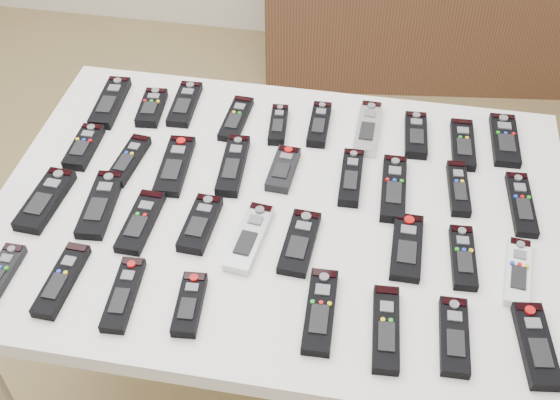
% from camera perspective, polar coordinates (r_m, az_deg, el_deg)
% --- Properties ---
extents(ground, '(4.00, 4.00, 0.00)m').
position_cam_1_polar(ground, '(2.16, -3.96, -15.37)').
color(ground, olive).
rests_on(ground, ground).
extents(table, '(1.25, 0.88, 0.78)m').
position_cam_1_polar(table, '(1.57, 0.00, -2.02)').
color(table, white).
rests_on(table, ground).
extents(sideboard, '(1.49, 0.56, 0.73)m').
position_cam_1_polar(sideboard, '(3.19, 12.59, 15.51)').
color(sideboard, '#432A1B').
rests_on(sideboard, ground).
extents(remote_0, '(0.07, 0.20, 0.02)m').
position_cam_1_polar(remote_0, '(1.85, -13.63, 7.73)').
color(remote_0, black).
rests_on(remote_0, table).
extents(remote_1, '(0.07, 0.14, 0.02)m').
position_cam_1_polar(remote_1, '(1.81, -10.39, 7.40)').
color(remote_1, black).
rests_on(remote_1, table).
extents(remote_2, '(0.06, 0.17, 0.02)m').
position_cam_1_polar(remote_2, '(1.81, -7.75, 7.74)').
color(remote_2, black).
rests_on(remote_2, table).
extents(remote_3, '(0.06, 0.17, 0.02)m').
position_cam_1_polar(remote_3, '(1.75, -3.59, 6.61)').
color(remote_3, black).
rests_on(remote_3, table).
extents(remote_4, '(0.05, 0.14, 0.02)m').
position_cam_1_polar(remote_4, '(1.73, -0.14, 6.14)').
color(remote_4, black).
rests_on(remote_4, table).
extents(remote_5, '(0.05, 0.16, 0.02)m').
position_cam_1_polar(remote_5, '(1.73, 3.21, 6.16)').
color(remote_5, black).
rests_on(remote_5, table).
extents(remote_6, '(0.06, 0.19, 0.02)m').
position_cam_1_polar(remote_6, '(1.73, 7.14, 5.79)').
color(remote_6, '#B7B7BC').
rests_on(remote_6, table).
extents(remote_7, '(0.06, 0.16, 0.02)m').
position_cam_1_polar(remote_7, '(1.73, 10.98, 5.21)').
color(remote_7, black).
rests_on(remote_7, table).
extents(remote_8, '(0.06, 0.17, 0.02)m').
position_cam_1_polar(remote_8, '(1.73, 14.63, 4.40)').
color(remote_8, black).
rests_on(remote_8, table).
extents(remote_9, '(0.07, 0.18, 0.02)m').
position_cam_1_polar(remote_9, '(1.77, 17.80, 4.67)').
color(remote_9, black).
rests_on(remote_9, table).
extents(remote_10, '(0.06, 0.15, 0.02)m').
position_cam_1_polar(remote_10, '(1.72, -15.65, 4.19)').
color(remote_10, black).
rests_on(remote_10, table).
extents(remote_11, '(0.06, 0.17, 0.02)m').
position_cam_1_polar(remote_11, '(1.66, -12.20, 3.19)').
color(remote_11, black).
rests_on(remote_11, table).
extents(remote_12, '(0.07, 0.20, 0.02)m').
position_cam_1_polar(remote_12, '(1.63, -8.54, 2.79)').
color(remote_12, black).
rests_on(remote_12, table).
extents(remote_13, '(0.06, 0.19, 0.02)m').
position_cam_1_polar(remote_13, '(1.61, -3.84, 2.84)').
color(remote_13, black).
rests_on(remote_13, table).
extents(remote_14, '(0.06, 0.14, 0.02)m').
position_cam_1_polar(remote_14, '(1.60, 0.26, 2.53)').
color(remote_14, black).
rests_on(remote_14, table).
extents(remote_15, '(0.05, 0.17, 0.02)m').
position_cam_1_polar(remote_15, '(1.59, 5.79, 1.84)').
color(remote_15, black).
rests_on(remote_15, table).
extents(remote_16, '(0.06, 0.20, 0.02)m').
position_cam_1_polar(remote_16, '(1.58, 9.22, 0.95)').
color(remote_16, black).
rests_on(remote_16, table).
extents(remote_17, '(0.05, 0.17, 0.02)m').
position_cam_1_polar(remote_17, '(1.61, 14.30, 0.93)').
color(remote_17, black).
rests_on(remote_17, table).
extents(remote_18, '(0.06, 0.19, 0.02)m').
position_cam_1_polar(remote_18, '(1.61, 19.02, -0.32)').
color(remote_18, black).
rests_on(remote_18, table).
extents(remote_19, '(0.07, 0.19, 0.02)m').
position_cam_1_polar(remote_19, '(1.61, -18.54, 0.00)').
color(remote_19, black).
rests_on(remote_19, table).
extents(remote_20, '(0.07, 0.20, 0.02)m').
position_cam_1_polar(remote_20, '(1.57, -14.38, -0.33)').
color(remote_20, black).
rests_on(remote_20, table).
extents(remote_21, '(0.06, 0.18, 0.02)m').
position_cam_1_polar(remote_21, '(1.51, -11.26, -1.74)').
color(remote_21, black).
rests_on(remote_21, table).
extents(remote_22, '(0.06, 0.16, 0.02)m').
position_cam_1_polar(remote_22, '(1.49, -6.50, -1.93)').
color(remote_22, black).
rests_on(remote_22, table).
extents(remote_23, '(0.07, 0.19, 0.02)m').
position_cam_1_polar(remote_23, '(1.46, -2.49, -3.06)').
color(remote_23, '#B7B7BC').
rests_on(remote_23, table).
extents(remote_24, '(0.07, 0.17, 0.02)m').
position_cam_1_polar(remote_24, '(1.45, 1.61, -3.47)').
color(remote_24, black).
rests_on(remote_24, table).
extents(remote_25, '(0.06, 0.17, 0.02)m').
position_cam_1_polar(remote_25, '(1.46, 10.27, -3.78)').
color(remote_25, black).
rests_on(remote_25, table).
extents(remote_26, '(0.06, 0.16, 0.02)m').
position_cam_1_polar(remote_26, '(1.47, 14.65, -4.52)').
color(remote_26, black).
rests_on(remote_26, table).
extents(remote_27, '(0.06, 0.17, 0.02)m').
position_cam_1_polar(remote_27, '(1.47, 18.76, -5.58)').
color(remote_27, silver).
rests_on(remote_27, table).
extents(remote_28, '(0.05, 0.15, 0.02)m').
position_cam_1_polar(remote_28, '(1.50, -21.78, -5.64)').
color(remote_28, black).
rests_on(remote_28, table).
extents(remote_29, '(0.05, 0.18, 0.02)m').
position_cam_1_polar(remote_29, '(1.44, -17.32, -6.23)').
color(remote_29, black).
rests_on(remote_29, table).
extents(remote_30, '(0.06, 0.17, 0.02)m').
position_cam_1_polar(remote_30, '(1.39, -12.61, -7.49)').
color(remote_30, black).
rests_on(remote_30, table).
extents(remote_31, '(0.06, 0.14, 0.02)m').
position_cam_1_polar(remote_31, '(1.35, -7.36, -8.40)').
color(remote_31, black).
rests_on(remote_31, table).
extents(remote_32, '(0.06, 0.19, 0.02)m').
position_cam_1_polar(remote_32, '(1.34, 3.29, -9.00)').
color(remote_32, black).
rests_on(remote_32, table).
extents(remote_33, '(0.06, 0.19, 0.02)m').
position_cam_1_polar(remote_33, '(1.33, 8.60, -10.31)').
color(remote_33, black).
rests_on(remote_33, table).
extents(remote_34, '(0.06, 0.17, 0.02)m').
position_cam_1_polar(remote_34, '(1.34, 13.97, -10.69)').
color(remote_34, black).
rests_on(remote_34, table).
extents(remote_35, '(0.08, 0.18, 0.02)m').
position_cam_1_polar(remote_35, '(1.37, 20.09, -11.02)').
color(remote_35, black).
rests_on(remote_35, table).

